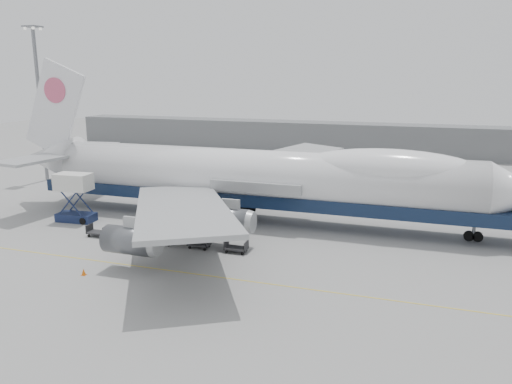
% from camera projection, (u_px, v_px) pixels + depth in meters
% --- Properties ---
extents(ground, '(260.00, 260.00, 0.00)m').
position_uv_depth(ground, '(220.00, 252.00, 51.16)').
color(ground, gray).
rests_on(ground, ground).
extents(apron_line, '(60.00, 0.15, 0.01)m').
position_uv_depth(apron_line, '(195.00, 274.00, 45.61)').
color(apron_line, gold).
rests_on(apron_line, ground).
extents(hangar, '(110.00, 8.00, 7.00)m').
position_uv_depth(hangar, '(293.00, 136.00, 118.09)').
color(hangar, slate).
rests_on(hangar, ground).
extents(floodlight_mast, '(2.40, 2.40, 25.43)m').
position_uv_depth(floodlight_mast, '(39.00, 96.00, 82.87)').
color(floodlight_mast, slate).
rests_on(floodlight_mast, ground).
extents(airliner, '(67.00, 55.30, 19.98)m').
position_uv_depth(airliner, '(261.00, 177.00, 60.75)').
color(airliner, white).
rests_on(airliner, ground).
extents(catering_truck, '(4.80, 3.48, 6.03)m').
position_uv_depth(catering_truck, '(74.00, 194.00, 61.25)').
color(catering_truck, '#172246').
rests_on(catering_truck, ground).
extents(traffic_cone, '(0.41, 0.41, 0.61)m').
position_uv_depth(traffic_cone, '(84.00, 272.00, 45.30)').
color(traffic_cone, '#DD5F0B').
rests_on(traffic_cone, ground).
extents(dolly_0, '(2.30, 1.35, 1.30)m').
position_uv_depth(dolly_0, '(98.00, 232.00, 56.10)').
color(dolly_0, '#2D2D30').
rests_on(dolly_0, ground).
extents(dolly_1, '(2.30, 1.35, 1.30)m').
position_uv_depth(dolly_1, '(130.00, 235.00, 54.83)').
color(dolly_1, '#2D2D30').
rests_on(dolly_1, ground).
extents(dolly_2, '(2.30, 1.35, 1.30)m').
position_uv_depth(dolly_2, '(164.00, 239.00, 53.56)').
color(dolly_2, '#2D2D30').
rests_on(dolly_2, ground).
extents(dolly_3, '(2.30, 1.35, 1.30)m').
position_uv_depth(dolly_3, '(199.00, 243.00, 52.29)').
color(dolly_3, '#2D2D30').
rests_on(dolly_3, ground).
extents(dolly_4, '(2.30, 1.35, 1.30)m').
position_uv_depth(dolly_4, '(236.00, 247.00, 51.02)').
color(dolly_4, '#2D2D30').
rests_on(dolly_4, ground).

